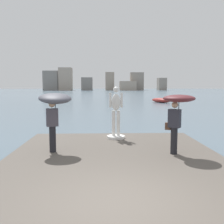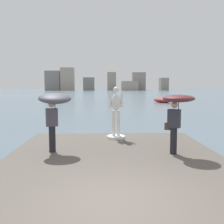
# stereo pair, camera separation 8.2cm
# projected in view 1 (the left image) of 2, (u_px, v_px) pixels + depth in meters

# --- Properties ---
(ground_plane) EXTENTS (400.00, 400.00, 0.00)m
(ground_plane) POSITION_uv_depth(u_px,v_px,m) (105.00, 101.00, 44.82)
(ground_plane) COLOR slate
(pier) EXTENTS (6.91, 10.20, 0.40)m
(pier) POSITION_uv_depth(u_px,v_px,m) (117.00, 174.00, 7.11)
(pier) COLOR #564F47
(pier) RESTS_ON ground
(statue_white_figure) EXTENTS (0.77, 0.77, 2.20)m
(statue_white_figure) POSITION_uv_depth(u_px,v_px,m) (116.00, 117.00, 10.94)
(statue_white_figure) COLOR white
(statue_white_figure) RESTS_ON pier
(onlooker_left) EXTENTS (1.40, 1.42, 2.05)m
(onlooker_left) POSITION_uv_depth(u_px,v_px,m) (55.00, 104.00, 8.65)
(onlooker_left) COLOR black
(onlooker_left) RESTS_ON pier
(onlooker_right) EXTENTS (1.42, 1.42, 1.96)m
(onlooker_right) POSITION_uv_depth(u_px,v_px,m) (178.00, 107.00, 8.32)
(onlooker_right) COLOR black
(onlooker_right) RESTS_ON pier
(boat_mid) EXTENTS (3.17, 4.19, 0.73)m
(boat_mid) POSITION_uv_depth(u_px,v_px,m) (161.00, 100.00, 40.65)
(boat_mid) COLOR #9E2D28
(boat_mid) RESTS_ON ground
(distant_skyline) EXTENTS (71.80, 13.10, 12.99)m
(distant_skyline) POSITION_uv_depth(u_px,v_px,m) (97.00, 82.00, 150.65)
(distant_skyline) COLOR gray
(distant_skyline) RESTS_ON ground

